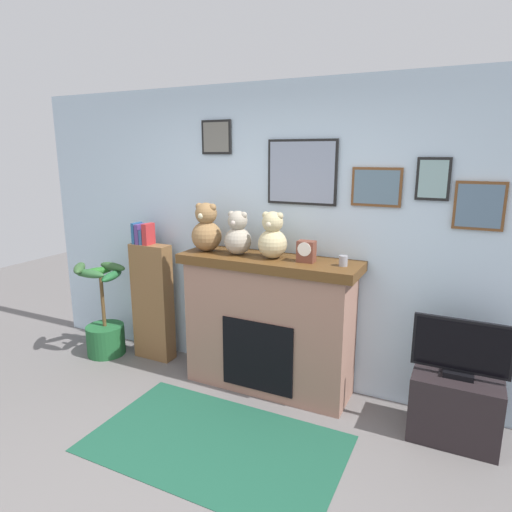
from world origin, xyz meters
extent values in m
cube|color=silver|center=(0.00, 2.00, 1.30)|extent=(5.20, 0.12, 2.60)
cube|color=black|center=(0.24, 1.93, 1.87)|extent=(0.60, 0.02, 0.53)
cube|color=#8894AA|center=(0.24, 1.91, 1.87)|extent=(0.56, 0.00, 0.49)
cube|color=brown|center=(0.85, 1.93, 1.77)|extent=(0.38, 0.02, 0.30)
cube|color=slate|center=(0.85, 1.91, 1.77)|extent=(0.34, 0.00, 0.26)
cube|color=black|center=(-0.57, 1.93, 2.16)|extent=(0.29, 0.02, 0.29)
cube|color=slate|center=(-0.57, 1.91, 2.16)|extent=(0.25, 0.00, 0.25)
cube|color=black|center=(1.25, 1.93, 1.84)|extent=(0.24, 0.02, 0.31)
cube|color=#83A7A8|center=(1.25, 1.91, 1.84)|extent=(0.20, 0.00, 0.27)
cube|color=brown|center=(1.56, 1.93, 1.66)|extent=(0.33, 0.02, 0.34)
cube|color=slate|center=(1.56, 1.91, 1.66)|extent=(0.29, 0.00, 0.30)
cube|color=#946A59|center=(0.04, 1.72, 0.55)|extent=(1.42, 0.45, 1.10)
cube|color=#563618|center=(0.04, 1.72, 1.14)|extent=(1.54, 0.51, 0.08)
cube|color=black|center=(0.04, 1.49, 0.38)|extent=(0.64, 0.02, 0.60)
cube|color=brown|center=(-1.23, 1.74, 0.58)|extent=(0.40, 0.16, 1.16)
cube|color=#245384|center=(-1.37, 1.74, 1.27)|extent=(0.03, 0.13, 0.20)
cube|color=#523579|center=(-1.33, 1.74, 1.26)|extent=(0.04, 0.13, 0.19)
cube|color=#2F5184|center=(-1.28, 1.74, 1.24)|extent=(0.03, 0.13, 0.14)
cube|color=#B22A2D|center=(-1.23, 1.74, 1.27)|extent=(0.05, 0.13, 0.20)
cylinder|color=#1E592D|center=(-1.73, 1.58, 0.15)|extent=(0.38, 0.38, 0.30)
cylinder|color=brown|center=(-1.73, 1.58, 0.56)|extent=(0.04, 0.04, 0.51)
ellipsoid|color=#1F5A2E|center=(-1.61, 1.61, 0.84)|extent=(0.19, 0.37, 0.08)
ellipsoid|color=#2F562C|center=(-1.71, 1.72, 0.90)|extent=(0.37, 0.15, 0.08)
ellipsoid|color=#266824|center=(-1.84, 1.62, 0.85)|extent=(0.23, 0.37, 0.08)
ellipsoid|color=#31552C|center=(-1.87, 1.45, 0.92)|extent=(0.31, 0.34, 0.08)
ellipsoid|color=#2C5C2F|center=(-1.72, 1.43, 0.89)|extent=(0.36, 0.11, 0.08)
cube|color=black|center=(1.55, 1.64, 0.24)|extent=(0.60, 0.40, 0.49)
cube|color=black|center=(1.55, 1.64, 0.51)|extent=(0.20, 0.14, 0.04)
cube|color=black|center=(1.55, 1.64, 0.72)|extent=(0.65, 0.03, 0.38)
cube|color=black|center=(1.55, 1.62, 0.72)|extent=(0.61, 0.00, 0.34)
cube|color=#1A4B37|center=(0.04, 0.81, 0.00)|extent=(1.79, 1.06, 0.01)
cylinder|color=gray|center=(0.68, 1.70, 1.22)|extent=(0.07, 0.07, 0.08)
cube|color=brown|center=(0.38, 1.70, 1.26)|extent=(0.14, 0.10, 0.17)
cylinder|color=white|center=(0.38, 1.65, 1.29)|extent=(0.11, 0.01, 0.11)
sphere|color=olive|center=(-0.55, 1.70, 1.31)|extent=(0.26, 0.26, 0.26)
sphere|color=olive|center=(-0.55, 1.70, 1.51)|extent=(0.19, 0.19, 0.19)
sphere|color=olive|center=(-0.62, 1.70, 1.57)|extent=(0.07, 0.07, 0.07)
sphere|color=olive|center=(-0.48, 1.70, 1.57)|extent=(0.07, 0.07, 0.07)
sphere|color=beige|center=(-0.55, 1.62, 1.50)|extent=(0.06, 0.06, 0.06)
sphere|color=#A09685|center=(-0.24, 1.70, 1.29)|extent=(0.23, 0.23, 0.23)
sphere|color=#A09685|center=(-0.24, 1.70, 1.47)|extent=(0.17, 0.17, 0.17)
sphere|color=#A09685|center=(-0.30, 1.70, 1.52)|extent=(0.06, 0.06, 0.06)
sphere|color=#A09685|center=(-0.18, 1.70, 1.52)|extent=(0.06, 0.06, 0.06)
sphere|color=beige|center=(-0.24, 1.63, 1.46)|extent=(0.05, 0.05, 0.05)
sphere|color=tan|center=(0.08, 1.70, 1.30)|extent=(0.24, 0.24, 0.24)
sphere|color=tan|center=(0.08, 1.70, 1.48)|extent=(0.17, 0.17, 0.17)
sphere|color=tan|center=(0.02, 1.70, 1.53)|extent=(0.06, 0.06, 0.06)
sphere|color=tan|center=(0.14, 1.70, 1.53)|extent=(0.06, 0.06, 0.06)
sphere|color=beige|center=(0.08, 1.63, 1.47)|extent=(0.05, 0.05, 0.05)
camera|label=1|loc=(1.53, -1.55, 2.02)|focal=31.18mm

